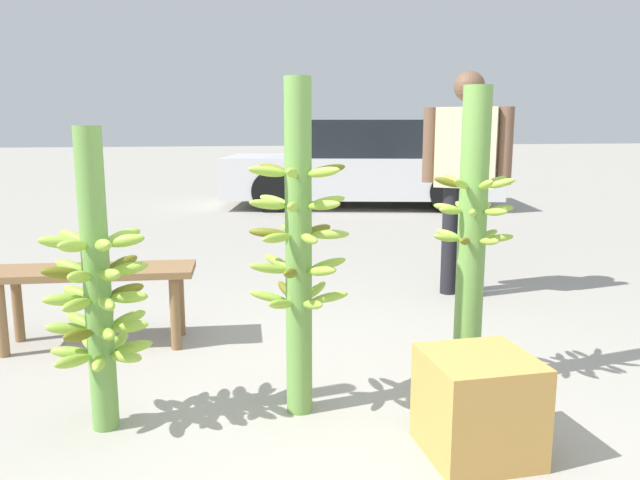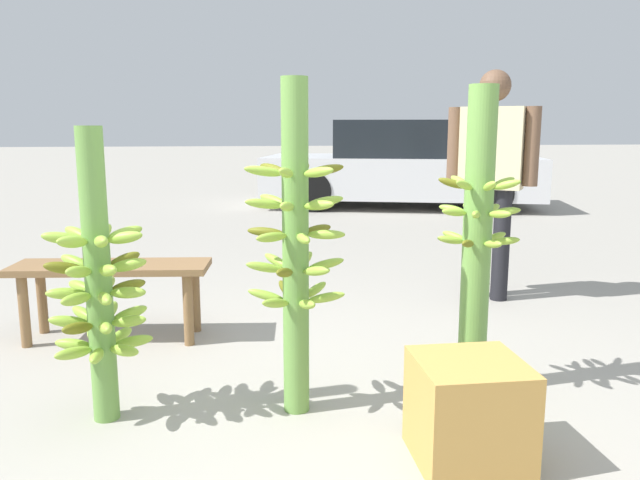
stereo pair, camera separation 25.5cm
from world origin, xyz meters
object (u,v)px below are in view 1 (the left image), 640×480
(banana_stalk_right, at_px, (472,237))
(parked_car, at_px, (363,165))
(vendor_person, at_px, (466,165))
(market_bench, at_px, (93,282))
(produce_crate, at_px, (478,405))
(banana_stalk_center, at_px, (299,246))
(banana_stalk_left, at_px, (97,290))

(banana_stalk_right, relative_size, parked_car, 0.32)
(vendor_person, bearing_deg, market_bench, -134.02)
(vendor_person, bearing_deg, produce_crate, -80.39)
(banana_stalk_right, bearing_deg, banana_stalk_center, -173.05)
(market_bench, relative_size, produce_crate, 2.94)
(vendor_person, height_order, parked_car, vendor_person)
(banana_stalk_right, xyz_separation_m, parked_car, (1.56, 7.14, -0.09))
(banana_stalk_right, distance_m, vendor_person, 1.78)
(banana_stalk_center, distance_m, banana_stalk_right, 0.89)
(banana_stalk_right, bearing_deg, banana_stalk_left, -177.25)
(banana_stalk_left, bearing_deg, parked_car, 65.49)
(banana_stalk_left, relative_size, produce_crate, 3.17)
(banana_stalk_center, bearing_deg, produce_crate, -40.63)
(banana_stalk_left, height_order, market_bench, banana_stalk_left)
(banana_stalk_center, height_order, market_bench, banana_stalk_center)
(banana_stalk_center, xyz_separation_m, banana_stalk_right, (0.88, 0.11, -0.01))
(banana_stalk_center, xyz_separation_m, parked_car, (2.44, 7.24, -0.10))
(banana_stalk_left, relative_size, banana_stalk_right, 0.87)
(banana_stalk_center, bearing_deg, vendor_person, 46.82)
(banana_stalk_center, height_order, vendor_person, vendor_person)
(parked_car, relative_size, produce_crate, 11.41)
(banana_stalk_right, distance_m, parked_car, 7.30)
(parked_car, bearing_deg, produce_crate, -178.59)
(banana_stalk_left, distance_m, banana_stalk_right, 1.74)
(banana_stalk_left, height_order, banana_stalk_center, banana_stalk_center)
(vendor_person, xyz_separation_m, market_bench, (-2.63, -0.59, -0.62))
(vendor_person, distance_m, parked_car, 5.60)
(banana_stalk_right, xyz_separation_m, produce_crate, (-0.26, -0.64, -0.55))
(market_bench, relative_size, parked_car, 0.26)
(banana_stalk_right, distance_m, market_bench, 2.19)
(market_bench, xyz_separation_m, parked_car, (3.46, 6.12, 0.28))
(vendor_person, relative_size, produce_crate, 4.14)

